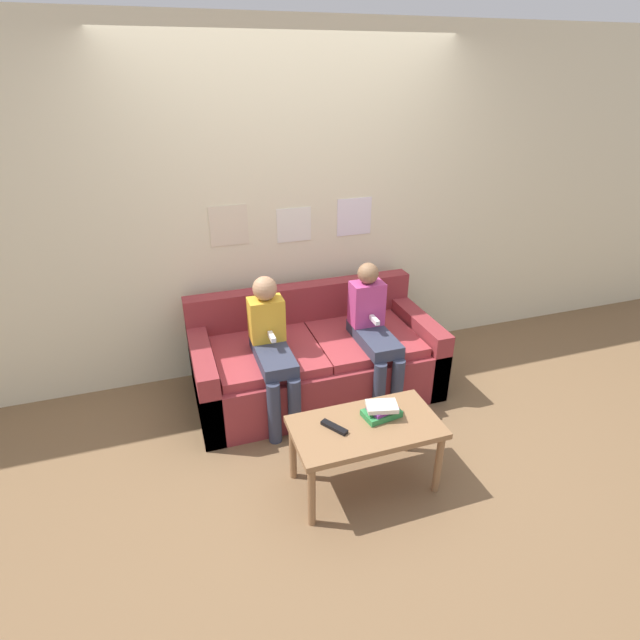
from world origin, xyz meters
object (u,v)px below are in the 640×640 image
object	(u,v)px
person_left	(272,345)
tv_remote	(334,427)
couch	(315,360)
coffee_table	(366,433)
person_right	(374,329)

from	to	relation	value
person_left	tv_remote	distance (m)	0.84
couch	tv_remote	bearing A→B (deg)	-101.68
coffee_table	couch	bearing A→B (deg)	88.52
person_left	tv_remote	size ratio (longest dim) A/B	6.22
coffee_table	person_left	distance (m)	0.93
couch	person_right	world-z (taller)	person_right
couch	person_right	size ratio (longest dim) A/B	1.76
couch	coffee_table	size ratio (longest dim) A/B	2.12
couch	tv_remote	size ratio (longest dim) A/B	11.02
coffee_table	person_left	xyz separation A→B (m)	(-0.34, 0.85, 0.19)
couch	coffee_table	xyz separation A→B (m)	(-0.03, -1.05, 0.12)
person_left	coffee_table	bearing A→B (deg)	-67.82
coffee_table	tv_remote	bearing A→B (deg)	172.39
coffee_table	person_right	distance (m)	0.96
couch	person_left	size ratio (longest dim) A/B	1.77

